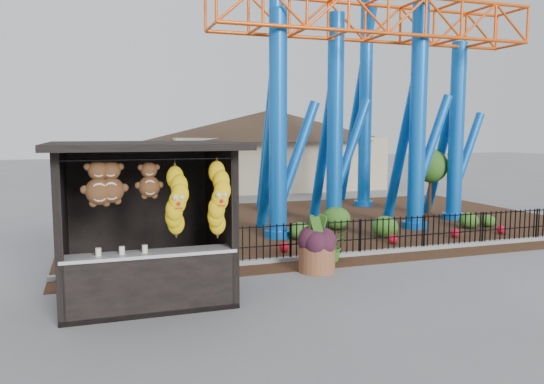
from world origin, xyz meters
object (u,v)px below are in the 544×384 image
object	(u,v)px
roller_coaster	(352,45)
potted_plant	(332,245)
prize_booth	(146,224)
terracotta_planter	(317,259)

from	to	relation	value
roller_coaster	potted_plant	distance (m)	8.82
prize_booth	potted_plant	world-z (taller)	prize_booth
prize_booth	roller_coaster	size ratio (longest dim) A/B	0.32
potted_plant	roller_coaster	bearing A→B (deg)	42.88
prize_booth	roller_coaster	xyz separation A→B (m)	(8.11, 7.32, 4.91)
roller_coaster	terracotta_planter	xyz separation A→B (m)	(-4.08, -6.36, -6.13)
prize_booth	potted_plant	bearing A→B (deg)	20.39
roller_coaster	potted_plant	size ratio (longest dim) A/B	13.32
terracotta_planter	potted_plant	xyz separation A→B (m)	(0.79, 0.83, 0.10)
prize_booth	roller_coaster	distance (m)	11.98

